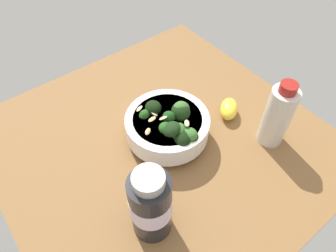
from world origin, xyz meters
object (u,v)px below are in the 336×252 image
lemon_wedge (229,109)px  bottle_tall (278,116)px  bottle_short (151,205)px  bowl_of_broccoli (169,126)px

lemon_wedge → bottle_tall: bearing=100.9°
lemon_wedge → bottle_tall: size_ratio=0.40×
lemon_wedge → bottle_short: bearing=20.1°
bottle_short → bowl_of_broccoli: bearing=-136.6°
bottle_tall → bottle_short: size_ratio=0.97×
bottle_tall → bottle_short: 32.78cm
bowl_of_broccoli → bottle_tall: 22.83cm
bowl_of_broccoli → bottle_tall: bearing=142.4°
lemon_wedge → bottle_tall: (-2.11, 10.94, 5.68)cm
bottle_tall → lemon_wedge: bearing=-79.1°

